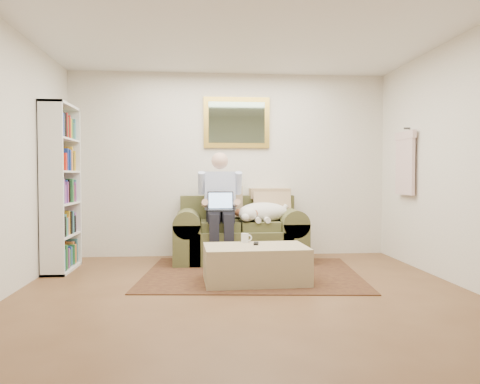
{
  "coord_description": "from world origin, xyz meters",
  "views": [
    {
      "loc": [
        -0.43,
        -4.19,
        1.15
      ],
      "look_at": [
        0.05,
        1.37,
        0.95
      ],
      "focal_mm": 35.0,
      "sensor_mm": 36.0,
      "label": 1
    }
  ],
  "objects": [
    {
      "name": "rug",
      "position": [
        0.16,
        1.19,
        0.01
      ],
      "size": [
        2.63,
        2.19,
        0.01
      ],
      "primitive_type": "cube",
      "rotation": [
        0.0,
        0.0,
        -0.1
      ],
      "color": "black",
      "rests_on": "room_shell"
    },
    {
      "name": "sleeping_dog",
      "position": [
        0.4,
        1.94,
        0.66
      ],
      "size": [
        0.71,
        0.45,
        0.26
      ],
      "primitive_type": null,
      "color": "white",
      "rests_on": "sofa"
    },
    {
      "name": "seated_man",
      "position": [
        -0.16,
        1.87,
        0.73
      ],
      "size": [
        0.57,
        0.81,
        1.45
      ],
      "primitive_type": null,
      "color": "#8C9AD8",
      "rests_on": "sofa"
    },
    {
      "name": "laptop",
      "position": [
        -0.16,
        1.8,
        0.76
      ],
      "size": [
        0.34,
        0.27,
        0.24
      ],
      "color": "black",
      "rests_on": "seated_man"
    },
    {
      "name": "wall_mirror",
      "position": [
        0.09,
        2.47,
        1.9
      ],
      "size": [
        0.94,
        0.04,
        0.72
      ],
      "color": "gold",
      "rests_on": "room_shell"
    },
    {
      "name": "coffee_mug",
      "position": [
        0.07,
        1.02,
        0.44
      ],
      "size": [
        0.08,
        0.08,
        0.1
      ],
      "primitive_type": "cylinder",
      "color": "white",
      "rests_on": "ottoman"
    },
    {
      "name": "tv_remote",
      "position": [
        0.18,
        0.86,
        0.4
      ],
      "size": [
        0.07,
        0.16,
        0.02
      ],
      "primitive_type": "cube",
      "rotation": [
        0.0,
        0.0,
        -0.15
      ],
      "color": "black",
      "rests_on": "ottoman"
    },
    {
      "name": "ottoman",
      "position": [
        0.16,
        0.75,
        0.2
      ],
      "size": [
        1.11,
        0.73,
        0.39
      ],
      "primitive_type": "cube",
      "rotation": [
        0.0,
        0.0,
        0.04
      ],
      "color": "tan",
      "rests_on": "room_shell"
    },
    {
      "name": "bookshelf",
      "position": [
        -2.1,
        1.6,
        1.0
      ],
      "size": [
        0.28,
        0.8,
        2.0
      ],
      "primitive_type": null,
      "color": "white",
      "rests_on": "room_shell"
    },
    {
      "name": "sofa",
      "position": [
        0.09,
        2.03,
        0.3
      ],
      "size": [
        1.73,
        0.88,
        1.04
      ],
      "color": "brown",
      "rests_on": "room_shell"
    },
    {
      "name": "hanging_shirt",
      "position": [
        2.19,
        1.6,
        1.35
      ],
      "size": [
        0.06,
        0.52,
        0.9
      ],
      "primitive_type": null,
      "color": "beige",
      "rests_on": "room_shell"
    },
    {
      "name": "room_shell",
      "position": [
        0.0,
        0.35,
        1.3
      ],
      "size": [
        4.51,
        5.0,
        2.61
      ],
      "color": "brown",
      "rests_on": "ground"
    }
  ]
}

